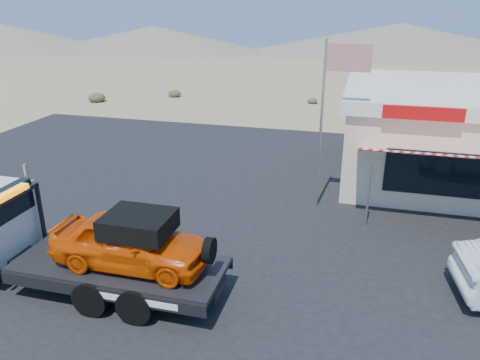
# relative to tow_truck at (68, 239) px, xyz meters

# --- Properties ---
(ground) EXTENTS (120.00, 120.00, 0.00)m
(ground) POSITION_rel_tow_truck_xyz_m (1.02, 2.35, -1.40)
(ground) COLOR #927B53
(ground) RESTS_ON ground
(asphalt_lot) EXTENTS (32.00, 24.00, 0.02)m
(asphalt_lot) POSITION_rel_tow_truck_xyz_m (3.02, 5.35, -1.39)
(asphalt_lot) COLOR black
(asphalt_lot) RESTS_ON ground
(tow_truck) EXTENTS (7.75, 2.30, 2.59)m
(tow_truck) POSITION_rel_tow_truck_xyz_m (0.00, 0.00, 0.00)
(tow_truck) COLOR black
(tow_truck) RESTS_ON asphalt_lot
(jerky_store) EXTENTS (10.40, 9.97, 3.90)m
(jerky_store) POSITION_rel_tow_truck_xyz_m (11.52, 11.32, 0.59)
(jerky_store) COLOR beige
(jerky_store) RESTS_ON asphalt_lot
(flagpole) EXTENTS (1.55, 0.10, 6.00)m
(flagpole) POSITION_rel_tow_truck_xyz_m (5.95, 6.85, 2.37)
(flagpole) COLOR #99999E
(flagpole) RESTS_ON asphalt_lot
(distant_hills) EXTENTS (126.00, 48.00, 4.20)m
(distant_hills) POSITION_rel_tow_truck_xyz_m (-8.75, 57.49, 0.49)
(distant_hills) COLOR #726B59
(distant_hills) RESTS_ON ground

